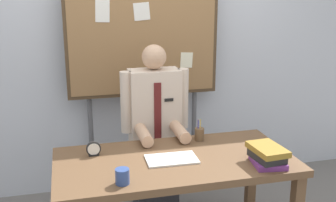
{
  "coord_description": "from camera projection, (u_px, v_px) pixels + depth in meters",
  "views": [
    {
      "loc": [
        -0.68,
        -2.46,
        1.87
      ],
      "look_at": [
        0.0,
        0.19,
        1.11
      ],
      "focal_mm": 43.95,
      "sensor_mm": 36.0,
      "label": 1
    }
  ],
  "objects": [
    {
      "name": "back_wall",
      "position": [
        139.0,
        45.0,
        3.77
      ],
      "size": [
        6.4,
        0.08,
        2.7
      ],
      "primitive_type": "cube",
      "color": "silver",
      "rests_on": "ground_plane"
    },
    {
      "name": "desk",
      "position": [
        175.0,
        171.0,
        2.78
      ],
      "size": [
        1.6,
        0.8,
        0.76
      ],
      "color": "brown",
      "rests_on": "ground_plane"
    },
    {
      "name": "person",
      "position": [
        155.0,
        139.0,
        3.35
      ],
      "size": [
        0.55,
        0.56,
        1.44
      ],
      "color": "#2D2D33",
      "rests_on": "ground_plane"
    },
    {
      "name": "bulletin_board",
      "position": [
        143.0,
        39.0,
        3.56
      ],
      "size": [
        1.34,
        0.09,
        1.98
      ],
      "color": "#4C3823",
      "rests_on": "ground_plane"
    },
    {
      "name": "book_stack",
      "position": [
        267.0,
        155.0,
        2.65
      ],
      "size": [
        0.22,
        0.28,
        0.12
      ],
      "color": "#72337F",
      "rests_on": "desk"
    },
    {
      "name": "open_notebook",
      "position": [
        172.0,
        159.0,
        2.73
      ],
      "size": [
        0.35,
        0.22,
        0.01
      ],
      "primitive_type": "cube",
      "rotation": [
        0.0,
        0.0,
        -0.03
      ],
      "color": "white",
      "rests_on": "desk"
    },
    {
      "name": "desk_clock",
      "position": [
        94.0,
        149.0,
        2.79
      ],
      "size": [
        0.1,
        0.04,
        0.1
      ],
      "color": "black",
      "rests_on": "desk"
    },
    {
      "name": "coffee_mug",
      "position": [
        122.0,
        176.0,
        2.39
      ],
      "size": [
        0.08,
        0.08,
        0.09
      ],
      "primitive_type": "cylinder",
      "color": "#334C8C",
      "rests_on": "desk"
    },
    {
      "name": "pen_holder",
      "position": [
        199.0,
        134.0,
        3.07
      ],
      "size": [
        0.07,
        0.07,
        0.16
      ],
      "color": "brown",
      "rests_on": "desk"
    }
  ]
}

